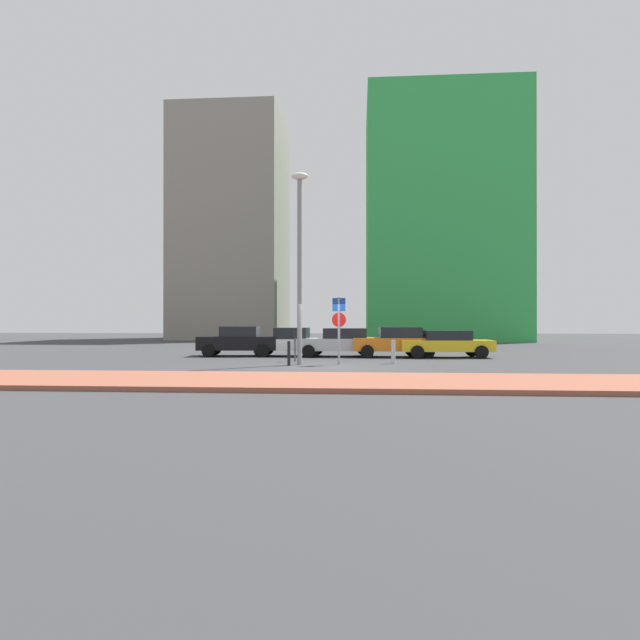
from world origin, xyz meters
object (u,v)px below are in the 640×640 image
at_px(traffic_bollard_near, 289,353).
at_px(traffic_bollard_mid, 393,352).
at_px(parked_car_silver, 339,342).
at_px(parked_car_orange, 397,342).
at_px(parked_car_black, 239,341).
at_px(parked_car_yellow, 446,343).
at_px(parking_sign_post, 339,322).
at_px(street_lamp, 300,253).
at_px(parking_meter, 295,342).
at_px(parked_car_white, 290,342).

height_order(traffic_bollard_near, traffic_bollard_mid, traffic_bollard_mid).
distance_m(parked_car_silver, parked_car_orange, 2.94).
height_order(parked_car_black, traffic_bollard_near, parked_car_black).
bearing_deg(traffic_bollard_near, parked_car_orange, 50.29).
bearing_deg(parked_car_yellow, parked_car_silver, 175.22).
bearing_deg(parking_sign_post, parked_car_black, 136.56).
height_order(street_lamp, traffic_bollard_near, street_lamp).
xyz_separation_m(parked_car_silver, parked_car_orange, (2.94, -0.14, 0.01)).
bearing_deg(parked_car_orange, parking_meter, -144.42).
height_order(parked_car_yellow, parking_meter, parking_meter).
xyz_separation_m(parked_car_white, traffic_bollard_mid, (5.01, -4.54, -0.24)).
distance_m(parked_car_silver, parking_meter, 3.98).
bearing_deg(parked_car_white, parking_sign_post, -62.50).
xyz_separation_m(traffic_bollard_near, traffic_bollard_mid, (4.28, 1.42, 0.00)).
xyz_separation_m(parked_car_black, parked_car_yellow, (10.51, -0.44, -0.08)).
relative_size(parked_car_silver, parking_meter, 3.19).
xyz_separation_m(parked_car_black, traffic_bollard_mid, (7.68, -4.40, -0.29)).
distance_m(parked_car_black, parking_sign_post, 7.50).
relative_size(parked_car_yellow, parking_meter, 3.42).
xyz_separation_m(parked_car_silver, parking_sign_post, (0.21, -5.11, 0.99)).
distance_m(parking_sign_post, traffic_bollard_mid, 2.70).
xyz_separation_m(parking_sign_post, street_lamp, (-1.63, -0.13, 2.87)).
distance_m(parked_car_black, parked_car_orange, 8.13).
bearing_deg(parked_car_black, traffic_bollard_mid, -29.81).
xyz_separation_m(parked_car_white, parking_meter, (0.71, -3.68, 0.14)).
bearing_deg(traffic_bollard_near, parking_meter, 90.72).
bearing_deg(parked_car_white, parked_car_silver, -3.10).
relative_size(parked_car_black, parked_car_yellow, 0.90).
bearing_deg(parked_car_black, parking_meter, -46.33).
bearing_deg(parking_sign_post, street_lamp, -175.41).
bearing_deg(parked_car_yellow, street_lamp, -144.52).
bearing_deg(parked_car_yellow, parked_car_white, 175.76).
bearing_deg(parked_car_yellow, parking_sign_post, -137.57).
xyz_separation_m(parked_car_silver, parked_car_yellow, (5.32, -0.44, -0.05)).
distance_m(parking_sign_post, traffic_bollard_near, 2.46).
xyz_separation_m(parked_car_yellow, traffic_bollard_near, (-7.10, -5.38, -0.22)).
height_order(parked_car_black, parking_meter, parked_car_black).
relative_size(parking_meter, traffic_bollard_mid, 1.36).
xyz_separation_m(parked_car_black, parking_meter, (3.38, -3.54, 0.09)).
height_order(parked_car_white, traffic_bollard_mid, parked_car_white).
distance_m(parked_car_white, street_lamp, 6.73).
bearing_deg(traffic_bollard_near, parked_car_black, 120.31).
distance_m(parked_car_orange, traffic_bollard_mid, 4.30).
xyz_separation_m(parked_car_orange, parked_car_yellow, (2.38, -0.31, -0.06)).
height_order(parked_car_yellow, parking_sign_post, parking_sign_post).
distance_m(parked_car_white, parked_car_orange, 5.47).
xyz_separation_m(parking_sign_post, traffic_bollard_near, (-1.99, -0.71, -1.26)).
bearing_deg(parking_meter, traffic_bollard_mid, -11.33).
xyz_separation_m(parked_car_white, parked_car_silver, (2.53, -0.14, 0.02)).
distance_m(parked_car_silver, traffic_bollard_near, 6.10).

